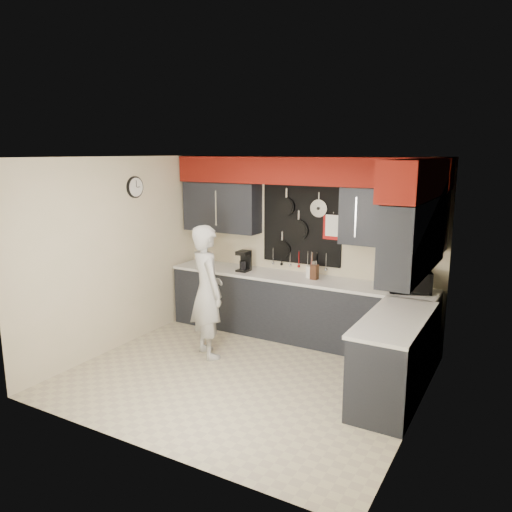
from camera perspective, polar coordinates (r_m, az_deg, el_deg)
The scene contains 10 objects.
ground at distance 6.21m, azimuth -1.36°, elevation -13.52°, with size 4.00×4.00×0.00m, color tan.
back_wall_assembly at distance 7.06m, azimuth 5.31°, elevation 6.50°, with size 4.00×0.36×2.60m.
right_wall_assembly at distance 5.24m, azimuth 17.84°, elevation 3.39°, with size 0.36×3.50×2.60m.
left_wall_assembly at distance 6.99m, azimuth -15.55°, elevation 0.46°, with size 0.05×3.50×2.60m.
base_cabinets at distance 6.78m, azimuth 7.16°, elevation -7.22°, with size 3.95×2.20×0.92m.
microwave at distance 6.59m, azimuth 17.15°, elevation -2.76°, with size 0.51×0.34×0.28m, color black.
knife_block at distance 6.96m, azimuth 6.69°, elevation -1.84°, with size 0.09×0.09×0.21m, color #3B2413.
utensil_crock at distance 7.07m, azimuth 6.24°, elevation -1.79°, with size 0.13×0.13×0.17m, color white.
coffee_maker at distance 7.40m, azimuth -1.34°, elevation -0.50°, with size 0.17×0.21×0.31m.
person at distance 6.53m, azimuth -5.61°, elevation -4.07°, with size 0.64×0.42×1.75m, color #B7B7B5.
Camera 1 is at (2.87, -4.82, 2.66)m, focal length 35.00 mm.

